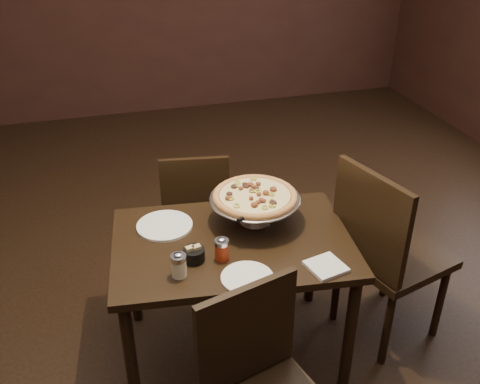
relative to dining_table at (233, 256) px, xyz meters
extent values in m
cube|color=black|center=(-0.07, 0.07, -0.61)|extent=(6.00, 7.00, 0.02)
cube|color=black|center=(0.00, 0.00, 0.07)|extent=(1.18, 0.85, 0.04)
cylinder|color=black|center=(-0.53, -0.25, -0.27)|extent=(0.05, 0.05, 0.65)
cylinder|color=black|center=(0.46, -0.37, -0.27)|extent=(0.05, 0.05, 0.65)
cylinder|color=black|center=(-0.46, 0.37, -0.27)|extent=(0.05, 0.05, 0.65)
cylinder|color=black|center=(0.53, 0.25, -0.27)|extent=(0.05, 0.05, 0.65)
cylinder|color=silver|center=(0.14, 0.12, 0.09)|extent=(0.15, 0.15, 0.01)
cylinder|color=silver|center=(0.14, 0.12, 0.16)|extent=(0.03, 0.03, 0.12)
cylinder|color=silver|center=(0.14, 0.12, 0.22)|extent=(0.11, 0.11, 0.01)
cylinder|color=#A8A9AE|center=(0.14, 0.12, 0.23)|extent=(0.42, 0.42, 0.01)
torus|color=#A8A9AE|center=(0.14, 0.12, 0.23)|extent=(0.44, 0.44, 0.01)
cylinder|color=#A86032|center=(0.14, 0.12, 0.23)|extent=(0.39, 0.39, 0.01)
torus|color=#A86032|center=(0.14, 0.12, 0.24)|extent=(0.41, 0.41, 0.03)
cylinder|color=tan|center=(0.14, 0.12, 0.24)|extent=(0.34, 0.34, 0.01)
cylinder|color=#F1E7BB|center=(-0.28, -0.19, 0.13)|extent=(0.06, 0.06, 0.08)
cylinder|color=silver|center=(-0.28, -0.19, 0.18)|extent=(0.07, 0.07, 0.02)
ellipsoid|color=silver|center=(-0.28, -0.19, 0.20)|extent=(0.04, 0.04, 0.01)
cylinder|color=#9A220E|center=(-0.08, -0.13, 0.13)|extent=(0.06, 0.06, 0.08)
cylinder|color=silver|center=(-0.08, -0.13, 0.18)|extent=(0.06, 0.06, 0.02)
ellipsoid|color=silver|center=(-0.08, -0.13, 0.20)|extent=(0.03, 0.03, 0.01)
cylinder|color=black|center=(-0.20, -0.10, 0.12)|extent=(0.10, 0.10, 0.06)
cube|color=tan|center=(-0.22, -0.10, 0.13)|extent=(0.04, 0.04, 0.06)
cube|color=tan|center=(-0.19, -0.10, 0.13)|extent=(0.04, 0.04, 0.06)
cube|color=white|center=(0.33, -0.31, 0.10)|extent=(0.18, 0.18, 0.02)
cylinder|color=white|center=(-0.28, 0.20, 0.10)|extent=(0.27, 0.27, 0.01)
cylinder|color=white|center=(-0.01, -0.29, 0.10)|extent=(0.22, 0.22, 0.01)
cone|color=silver|center=(0.06, -0.03, 0.23)|extent=(0.16, 0.16, 0.00)
cylinder|color=black|center=(0.06, -0.03, 0.23)|extent=(0.12, 0.08, 0.02)
cube|color=black|center=(-0.02, 0.79, -0.20)|extent=(0.44, 0.44, 0.04)
cube|color=black|center=(-0.05, 0.62, 0.03)|extent=(0.38, 0.09, 0.40)
cylinder|color=black|center=(0.16, 0.92, -0.41)|extent=(0.03, 0.03, 0.38)
cylinder|color=black|center=(-0.15, 0.97, -0.41)|extent=(0.03, 0.03, 0.38)
cylinder|color=black|center=(0.11, 0.61, -0.41)|extent=(0.03, 0.03, 0.38)
cylinder|color=black|center=(-0.20, 0.66, -0.41)|extent=(0.03, 0.03, 0.38)
cube|color=black|center=(-0.10, -0.58, 0.08)|extent=(0.41, 0.14, 0.44)
cube|color=black|center=(0.83, -0.07, -0.12)|extent=(0.57, 0.57, 0.04)
cube|color=black|center=(0.63, -0.12, 0.16)|extent=(0.16, 0.46, 0.49)
cylinder|color=black|center=(1.06, -0.20, -0.37)|extent=(0.04, 0.04, 0.46)
cylinder|color=black|center=(0.96, 0.17, -0.37)|extent=(0.04, 0.04, 0.46)
cylinder|color=black|center=(0.70, -0.30, -0.37)|extent=(0.04, 0.04, 0.46)
cylinder|color=black|center=(0.60, 0.07, -0.37)|extent=(0.04, 0.04, 0.46)
camera|label=1|loc=(-0.52, -1.96, 1.51)|focal=40.00mm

